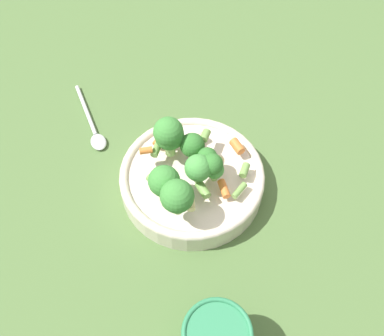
# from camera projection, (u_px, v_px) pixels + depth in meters

# --- Properties ---
(ground_plane) EXTENTS (3.00, 3.00, 0.00)m
(ground_plane) POSITION_uv_depth(u_px,v_px,m) (192.00, 187.00, 0.72)
(ground_plane) COLOR #4C6B38
(bowl) EXTENTS (0.22, 0.22, 0.04)m
(bowl) POSITION_uv_depth(u_px,v_px,m) (192.00, 179.00, 0.70)
(bowl) COLOR beige
(bowl) RESTS_ON ground_plane
(pasta_salad) EXTENTS (0.17, 0.17, 0.08)m
(pasta_salad) POSITION_uv_depth(u_px,v_px,m) (182.00, 161.00, 0.64)
(pasta_salad) COLOR #8CB766
(pasta_salad) RESTS_ON bowl
(spoon) EXTENTS (0.11, 0.14, 0.01)m
(spoon) POSITION_uv_depth(u_px,v_px,m) (93.00, 129.00, 0.78)
(spoon) COLOR silver
(spoon) RESTS_ON ground_plane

